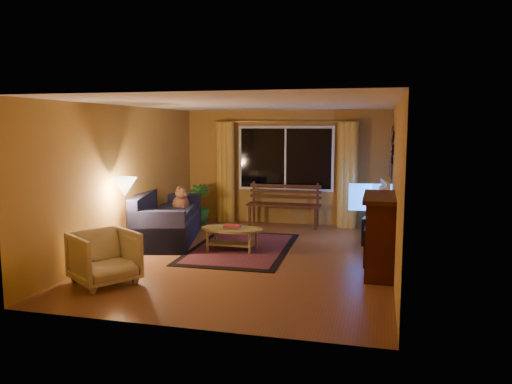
% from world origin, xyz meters
% --- Properties ---
extents(floor, '(4.50, 6.00, 0.02)m').
position_xyz_m(floor, '(0.00, 0.00, -0.01)').
color(floor, brown).
rests_on(floor, ground).
extents(ceiling, '(4.50, 6.00, 0.02)m').
position_xyz_m(ceiling, '(0.00, 0.00, 2.51)').
color(ceiling, white).
rests_on(ceiling, ground).
extents(wall_back, '(4.50, 0.02, 2.50)m').
position_xyz_m(wall_back, '(0.00, 3.01, 1.25)').
color(wall_back, '#B38334').
rests_on(wall_back, ground).
extents(wall_left, '(0.02, 6.00, 2.50)m').
position_xyz_m(wall_left, '(-2.26, 0.00, 1.25)').
color(wall_left, '#B38334').
rests_on(wall_left, ground).
extents(wall_right, '(0.02, 6.00, 2.50)m').
position_xyz_m(wall_right, '(2.26, 0.00, 1.25)').
color(wall_right, '#B38334').
rests_on(wall_right, ground).
extents(window, '(2.00, 0.02, 1.30)m').
position_xyz_m(window, '(0.00, 2.94, 1.45)').
color(window, black).
rests_on(window, wall_back).
extents(curtain_rod, '(3.20, 0.03, 0.03)m').
position_xyz_m(curtain_rod, '(0.00, 2.90, 2.25)').
color(curtain_rod, '#BF8C3F').
rests_on(curtain_rod, wall_back).
extents(curtain_left, '(0.36, 0.36, 2.24)m').
position_xyz_m(curtain_left, '(-1.35, 2.88, 1.12)').
color(curtain_left, gold).
rests_on(curtain_left, ground).
extents(curtain_right, '(0.36, 0.36, 2.24)m').
position_xyz_m(curtain_right, '(1.35, 2.88, 1.12)').
color(curtain_right, gold).
rests_on(curtain_right, ground).
extents(bench, '(1.57, 0.47, 0.47)m').
position_xyz_m(bench, '(0.03, 2.64, 0.24)').
color(bench, '#381B0E').
rests_on(bench, ground).
extents(potted_plant, '(0.50, 0.50, 0.90)m').
position_xyz_m(potted_plant, '(-1.81, 2.34, 0.45)').
color(potted_plant, '#235B1E').
rests_on(potted_plant, ground).
extents(sofa, '(1.50, 2.46, 0.93)m').
position_xyz_m(sofa, '(-1.86, 0.83, 0.46)').
color(sofa, '#1C1F38').
rests_on(sofa, ground).
extents(dog, '(0.36, 0.48, 0.50)m').
position_xyz_m(dog, '(-1.81, 1.35, 0.71)').
color(dog, brown).
rests_on(dog, sofa).
extents(armchair, '(1.05, 1.06, 0.81)m').
position_xyz_m(armchair, '(-1.61, -1.84, 0.40)').
color(armchair, beige).
rests_on(armchair, ground).
extents(floor_lamp, '(0.29, 0.29, 1.31)m').
position_xyz_m(floor_lamp, '(-2.00, -0.50, 0.65)').
color(floor_lamp, '#BF8C3F').
rests_on(floor_lamp, ground).
extents(rug, '(1.76, 2.72, 0.02)m').
position_xyz_m(rug, '(-0.32, 0.51, 0.01)').
color(rug, maroon).
rests_on(rug, ground).
extents(coffee_table, '(1.13, 1.13, 0.40)m').
position_xyz_m(coffee_table, '(-0.44, 0.34, 0.20)').
color(coffee_table, '#988E47').
rests_on(coffee_table, ground).
extents(tv_console, '(0.55, 1.24, 0.50)m').
position_xyz_m(tv_console, '(2.00, 1.78, 0.25)').
color(tv_console, black).
rests_on(tv_console, ground).
extents(television, '(0.26, 1.13, 0.64)m').
position_xyz_m(television, '(2.00, 1.78, 0.82)').
color(television, black).
rests_on(television, tv_console).
extents(fireplace, '(0.40, 1.20, 1.10)m').
position_xyz_m(fireplace, '(2.05, -0.40, 0.55)').
color(fireplace, maroon).
rests_on(fireplace, ground).
extents(mirror_cluster, '(0.06, 0.60, 0.56)m').
position_xyz_m(mirror_cluster, '(2.21, 1.30, 1.80)').
color(mirror_cluster, black).
rests_on(mirror_cluster, wall_right).
extents(painting, '(0.04, 0.76, 0.96)m').
position_xyz_m(painting, '(2.22, 2.45, 1.65)').
color(painting, '#DC4E17').
rests_on(painting, wall_right).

